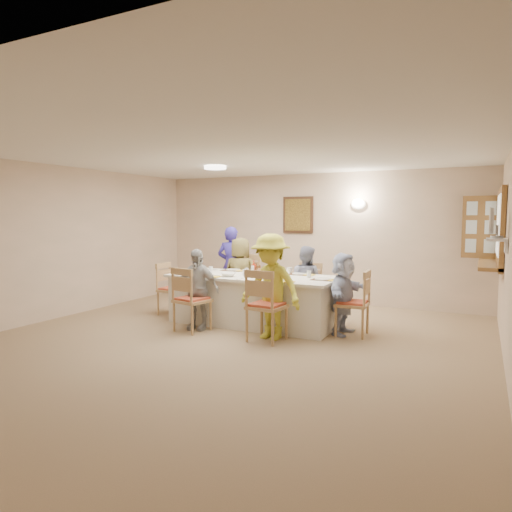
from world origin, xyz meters
The scene contains 49 objects.
ground centered at (0.00, 0.00, 0.00)m, with size 7.00×7.00×0.00m, color #897354.
room_walls centered at (0.00, 0.00, 1.51)m, with size 7.00×7.00×7.00m.
wall_picture centered at (-0.30, 3.46, 1.70)m, with size 0.62×0.05×0.72m.
wall_sconce centered at (0.90, 3.44, 1.90)m, with size 0.26×0.09×0.18m, color white.
ceiling_light centered at (-1.00, 1.50, 2.47)m, with size 0.36×0.36×0.05m, color white.
serving_hatch centered at (3.21, 2.40, 1.50)m, with size 0.06×1.50×1.15m, color brown.
hatch_sill centered at (3.09, 2.40, 0.97)m, with size 0.30×1.50×0.05m, color brown.
shutter_door centered at (2.95, 3.16, 1.50)m, with size 0.55×0.04×1.00m, color brown.
fan_shelf centered at (3.13, 1.05, 1.40)m, with size 0.22×0.36×0.03m, color white.
desk_fan centered at (3.10, 1.05, 1.55)m, with size 0.30×0.30×0.28m, color #A5A5A8, non-canonical shape.
dining_table centered at (-0.17, 1.27, 0.38)m, with size 2.61×1.11×0.76m, color silver.
chair_back_left centered at (-0.77, 2.07, 0.50)m, with size 0.48×0.48×1.00m, color tan, non-canonical shape.
chair_back_right centered at (0.43, 2.07, 0.45)m, with size 0.43×0.43×0.90m, color tan, non-canonical shape.
chair_front_left centered at (-0.77, 0.47, 0.47)m, with size 0.45×0.45×0.95m, color tan, non-canonical shape.
chair_front_right centered at (0.43, 0.47, 0.49)m, with size 0.47×0.47×0.98m, color tan, non-canonical shape.
chair_left_end centered at (-1.72, 1.27, 0.44)m, with size 0.42×0.42×0.89m, color tan, non-canonical shape.
chair_right_end centered at (1.38, 1.27, 0.47)m, with size 0.45×0.45×0.93m, color tan, non-canonical shape.
diner_back_left centered at (-0.77, 1.95, 0.65)m, with size 0.68×0.49×1.31m, color brown.
diner_back_right centered at (0.43, 1.95, 0.60)m, with size 0.62×0.50×1.19m, color gray.
diner_front_left centered at (-0.77, 0.59, 0.60)m, with size 0.73×0.37×1.20m, color #AAAAAA.
diner_front_right centered at (0.43, 0.59, 0.72)m, with size 1.00×0.68×1.44m, color gold.
diner_right_end centered at (1.25, 1.27, 0.58)m, with size 0.44×1.11×1.17m, color silver.
caregiver centered at (-1.22, 2.42, 0.74)m, with size 0.59×0.43×1.49m, color #342B9D.
placemat_fl centered at (-0.77, 0.85, 0.76)m, with size 0.34×0.25×0.01m, color #472B19.
plate_fl centered at (-0.77, 0.85, 0.77)m, with size 0.25×0.25×0.02m, color white.
napkin_fl centered at (-0.59, 0.80, 0.77)m, with size 0.15×0.15×0.01m, color yellow.
placemat_fr centered at (0.43, 0.85, 0.76)m, with size 0.34×0.26×0.01m, color #472B19.
plate_fr centered at (0.43, 0.85, 0.77)m, with size 0.24×0.24×0.01m, color white.
napkin_fr centered at (0.61, 0.80, 0.77)m, with size 0.14×0.14×0.01m, color yellow.
placemat_bl centered at (-0.77, 1.69, 0.76)m, with size 0.37×0.27×0.01m, color #472B19.
plate_bl centered at (-0.77, 1.69, 0.77)m, with size 0.24×0.24×0.02m, color white.
napkin_bl centered at (-0.59, 1.64, 0.77)m, with size 0.14×0.14×0.01m, color yellow.
placemat_br centered at (0.43, 1.69, 0.76)m, with size 0.37×0.27×0.01m, color #472B19.
plate_br centered at (0.43, 1.69, 0.77)m, with size 0.24×0.24×0.02m, color white.
napkin_br centered at (0.61, 1.64, 0.77)m, with size 0.15×0.15×0.01m, color yellow.
placemat_le centered at (-1.27, 1.27, 0.76)m, with size 0.36×0.26×0.01m, color #472B19.
plate_le centered at (-1.27, 1.27, 0.77)m, with size 0.25×0.25×0.02m, color white.
napkin_le centered at (-1.09, 1.22, 0.77)m, with size 0.13×0.13×0.01m, color yellow.
placemat_re centered at (0.95, 1.27, 0.76)m, with size 0.33×0.24×0.01m, color #472B19.
plate_re centered at (0.95, 1.27, 0.77)m, with size 0.25×0.25×0.02m, color white.
napkin_re centered at (1.13, 1.22, 0.77)m, with size 0.14×0.14×0.01m, color yellow.
teacup_a centered at (-0.98, 0.93, 0.80)m, with size 0.13×0.13×0.09m, color white.
teacup_b centered at (0.20, 1.81, 0.80)m, with size 0.11×0.11×0.09m, color white.
bowl_a centered at (-0.46, 0.99, 0.79)m, with size 0.31×0.31×0.06m, color white.
bowl_b centered at (0.18, 1.53, 0.79)m, with size 0.21×0.21×0.06m, color white.
condiment_ketchup centered at (-0.19, 1.31, 0.87)m, with size 0.12×0.12×0.23m, color red.
condiment_brown centered at (-0.16, 1.34, 0.86)m, with size 0.11×0.11×0.19m, color brown.
condiment_malt centered at (-0.07, 1.28, 0.84)m, with size 0.15×0.15×0.17m, color brown.
drinking_glass centered at (-0.32, 1.32, 0.82)m, with size 0.06×0.06×0.09m, color silver.
Camera 1 is at (2.97, -4.99, 1.67)m, focal length 32.00 mm.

